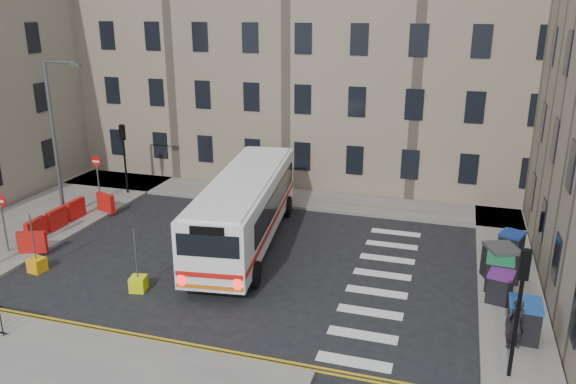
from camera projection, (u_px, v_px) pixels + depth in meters
The scene contains 20 objects.
ground at pixel (288, 266), 24.24m from camera, with size 120.00×120.00×0.00m, color black.
pavement_north at pixel (235, 192), 33.70m from camera, with size 36.00×3.20×0.15m, color slate.
pavement_east at pixel (504, 253), 25.35m from camera, with size 2.40×26.00×0.15m, color slate.
pavement_west at pixel (36, 222), 29.02m from camera, with size 6.00×22.00×0.15m, color slate.
terrace_north at pixel (256, 39), 37.58m from camera, with size 38.30×10.80×17.20m.
traffic_light_east at pixel (520, 294), 15.96m from camera, with size 0.28×0.22×4.10m.
traffic_light_nw at pixel (124, 148), 32.59m from camera, with size 0.28×0.22×4.10m.
streetlamp at pixel (54, 139), 28.32m from camera, with size 0.50×0.22×8.14m.
no_entry_north at pixel (97, 170), 31.16m from camera, with size 0.60×0.08×3.00m.
no_entry_south at pixel (2, 211), 24.80m from camera, with size 0.60×0.08×3.00m.
roadworks_barriers at pixel (63, 219), 27.79m from camera, with size 1.66×6.26×1.00m.
bus at pixel (246, 206), 26.04m from camera, with size 4.34×12.15×3.23m.
wheelie_bin_a at pixel (524, 320), 18.54m from camera, with size 1.08×1.23×1.31m.
wheelie_bin_b at pixel (500, 286), 20.95m from camera, with size 1.09×1.19×1.14m.
wheelie_bin_c at pixel (499, 272), 21.88m from camera, with size 1.12×1.26×1.31m.
wheelie_bin_d at pixel (500, 263), 22.51m from camera, with size 1.54×1.64×1.45m.
wheelie_bin_e at pixel (511, 245), 24.54m from camera, with size 1.25×1.33×1.18m.
pedestrian at pixel (515, 324), 17.92m from camera, with size 0.63×0.42×1.74m, color black.
bollard_yellow at pixel (37, 265), 23.67m from camera, with size 0.60×0.60×0.60m, color #F5A10D.
bollard_chevron at pixel (138, 284), 22.06m from camera, with size 0.60×0.60×0.60m, color #D5DF0D.
Camera 1 is at (6.44, -21.06, 10.62)m, focal length 35.00 mm.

